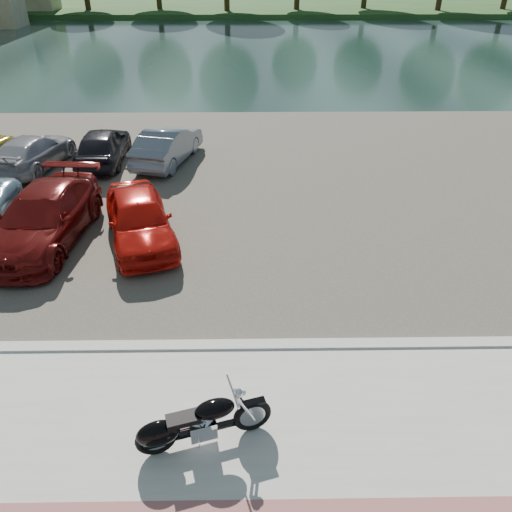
% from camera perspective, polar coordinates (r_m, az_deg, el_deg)
% --- Properties ---
extents(ground, '(200.00, 200.00, 0.00)m').
position_cam_1_polar(ground, '(9.44, 1.56, -18.68)').
color(ground, '#595447').
rests_on(ground, ground).
extents(promenade, '(60.00, 6.00, 0.10)m').
position_cam_1_polar(promenade, '(8.80, 1.83, -23.49)').
color(promenade, '#BAB7AF').
rests_on(promenade, ground).
extents(kerb, '(60.00, 0.30, 0.14)m').
position_cam_1_polar(kerb, '(10.78, 1.16, -10.24)').
color(kerb, '#BAB7AF').
rests_on(kerb, ground).
extents(parking_lot, '(60.00, 18.00, 0.04)m').
position_cam_1_polar(parking_lot, '(18.50, 0.26, 8.58)').
color(parking_lot, '#48443A').
rests_on(parking_lot, ground).
extents(river, '(120.00, 40.00, 0.00)m').
position_cam_1_polar(river, '(46.59, -0.45, 22.67)').
color(river, '#1C322E').
rests_on(river, ground).
extents(far_bank, '(120.00, 24.00, 0.60)m').
position_cam_1_polar(far_bank, '(78.33, -0.65, 26.54)').
color(far_bank, '#1E4017').
rests_on(far_bank, ground).
extents(motorcycle, '(2.27, 0.99, 1.05)m').
position_cam_1_polar(motorcycle, '(8.77, -7.35, -18.61)').
color(motorcycle, black).
rests_on(motorcycle, promenade).
extents(car_3, '(2.45, 5.28, 1.49)m').
position_cam_1_polar(car_3, '(15.39, -23.07, 4.06)').
color(car_3, '#5E0F0D').
rests_on(car_3, parking_lot).
extents(car_4, '(2.93, 4.57, 1.45)m').
position_cam_1_polar(car_4, '(14.54, -13.19, 4.20)').
color(car_4, '#B9130C').
rests_on(car_4, parking_lot).
extents(car_7, '(2.47, 4.58, 1.26)m').
position_cam_1_polar(car_7, '(21.23, -24.15, 10.80)').
color(car_7, '#97979F').
rests_on(car_7, parking_lot).
extents(car_8, '(1.78, 4.14, 1.39)m').
position_cam_1_polar(car_8, '(20.81, -17.10, 11.98)').
color(car_8, black).
rests_on(car_8, parking_lot).
extents(car_9, '(2.47, 4.43, 1.38)m').
position_cam_1_polar(car_9, '(20.30, -10.08, 12.38)').
color(car_9, slate).
rests_on(car_9, parking_lot).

